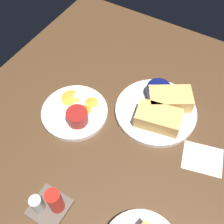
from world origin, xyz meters
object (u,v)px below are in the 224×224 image
(ramekin_dark_sauce, at_px, (158,91))
(spoon_by_gravy_ramekin, at_px, (77,98))
(plate_chips_companion, at_px, (75,112))
(ramekin_light_gravy, at_px, (77,117))
(spoon_by_dark_ramekin, at_px, (163,109))
(condiment_caddy, at_px, (49,204))
(plate_sandwich_main, at_px, (156,111))
(sandwich_half_far, at_px, (170,99))
(sandwich_half_near, at_px, (158,118))

(ramekin_dark_sauce, height_order, spoon_by_gravy_ramekin, ramekin_dark_sauce)
(plate_chips_companion, distance_m, ramekin_light_gravy, 0.05)
(spoon_by_dark_ramekin, height_order, condiment_caddy, condiment_caddy)
(plate_sandwich_main, bearing_deg, sandwich_half_far, -120.72)
(spoon_by_dark_ramekin, height_order, spoon_by_gravy_ramekin, same)
(sandwich_half_far, bearing_deg, plate_chips_companion, 35.49)
(ramekin_dark_sauce, bearing_deg, sandwich_half_far, 164.75)
(sandwich_half_near, height_order, ramekin_dark_sauce, sandwich_half_near)
(spoon_by_gravy_ramekin, bearing_deg, ramekin_light_gravy, 127.22)
(ramekin_light_gravy, distance_m, spoon_by_gravy_ramekin, 0.09)
(plate_chips_companion, relative_size, spoon_by_gravy_ramekin, 2.16)
(plate_sandwich_main, bearing_deg, plate_chips_companion, 31.10)
(sandwich_half_near, distance_m, condiment_caddy, 0.38)
(ramekin_dark_sauce, xyz_separation_m, ramekin_light_gravy, (0.17, 0.21, -0.00))
(sandwich_half_near, xyz_separation_m, spoon_by_gravy_ramekin, (0.26, 0.05, -0.02))
(sandwich_half_far, distance_m, ramekin_light_gravy, 0.29)
(sandwich_half_far, height_order, ramekin_dark_sauce, sandwich_half_far)
(ramekin_light_gravy, bearing_deg, ramekin_dark_sauce, -128.37)
(ramekin_dark_sauce, height_order, plate_chips_companion, ramekin_dark_sauce)
(sandwich_half_near, xyz_separation_m, spoon_by_dark_ramekin, (0.00, -0.05, -0.02))
(spoon_by_gravy_ramekin, bearing_deg, sandwich_half_near, -169.54)
(plate_chips_companion, xyz_separation_m, spoon_by_gravy_ramekin, (0.02, -0.04, 0.01))
(sandwich_half_near, xyz_separation_m, ramekin_light_gravy, (0.21, 0.11, -0.00))
(ramekin_light_gravy, height_order, condiment_caddy, condiment_caddy)
(plate_sandwich_main, height_order, ramekin_dark_sauce, ramekin_dark_sauce)
(ramekin_dark_sauce, bearing_deg, plate_chips_companion, 43.06)
(spoon_by_gravy_ramekin, bearing_deg, condiment_caddy, 113.65)
(plate_chips_companion, xyz_separation_m, condiment_caddy, (-0.12, 0.27, 0.03))
(ramekin_dark_sauce, bearing_deg, plate_sandwich_main, 110.28)
(spoon_by_dark_ramekin, bearing_deg, spoon_by_gravy_ramekin, 21.22)
(sandwich_half_near, xyz_separation_m, sandwich_half_far, (-0.00, -0.08, 0.00))
(plate_chips_companion, relative_size, ramekin_light_gravy, 3.18)
(sandwich_half_near, relative_size, spoon_by_gravy_ramekin, 1.51)
(ramekin_dark_sauce, distance_m, spoon_by_gravy_ramekin, 0.26)
(sandwich_half_near, bearing_deg, ramekin_light_gravy, 28.69)
(condiment_caddy, bearing_deg, spoon_by_dark_ramekin, -106.25)
(spoon_by_dark_ramekin, bearing_deg, sandwich_half_near, 94.27)
(plate_sandwich_main, distance_m, spoon_by_gravy_ramekin, 0.25)
(plate_sandwich_main, xyz_separation_m, plate_chips_companion, (0.22, 0.13, 0.00))
(sandwich_half_near, distance_m, ramekin_dark_sauce, 0.10)
(ramekin_light_gravy, distance_m, condiment_caddy, 0.26)
(sandwich_half_far, xyz_separation_m, condiment_caddy, (0.12, 0.44, -0.01))
(plate_sandwich_main, bearing_deg, ramekin_dark_sauce, -69.72)
(sandwich_half_far, height_order, spoon_by_gravy_ramekin, sandwich_half_far)
(sandwich_half_far, bearing_deg, ramekin_light_gravy, 43.23)
(ramekin_dark_sauce, xyz_separation_m, spoon_by_gravy_ramekin, (0.22, 0.14, -0.02))
(sandwich_half_far, xyz_separation_m, spoon_by_gravy_ramekin, (0.26, 0.13, -0.02))
(sandwich_half_far, bearing_deg, spoon_by_gravy_ramekin, 26.70)
(sandwich_half_far, xyz_separation_m, plate_chips_companion, (0.24, 0.17, -0.03))
(sandwich_half_far, relative_size, condiment_caddy, 1.58)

